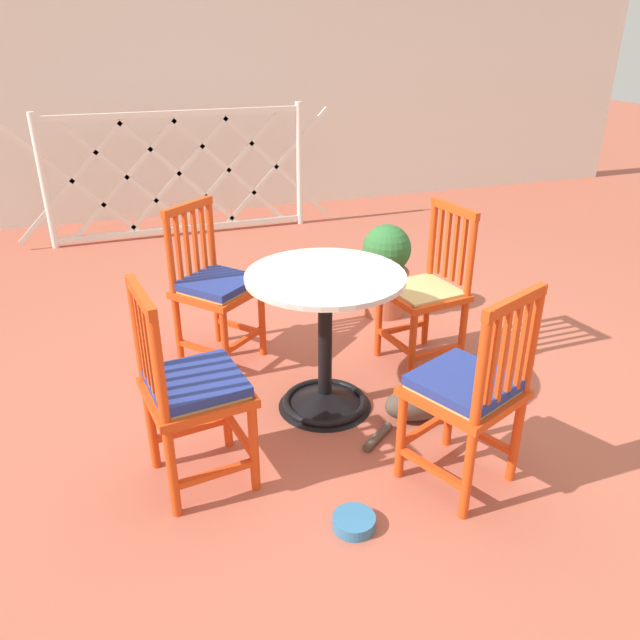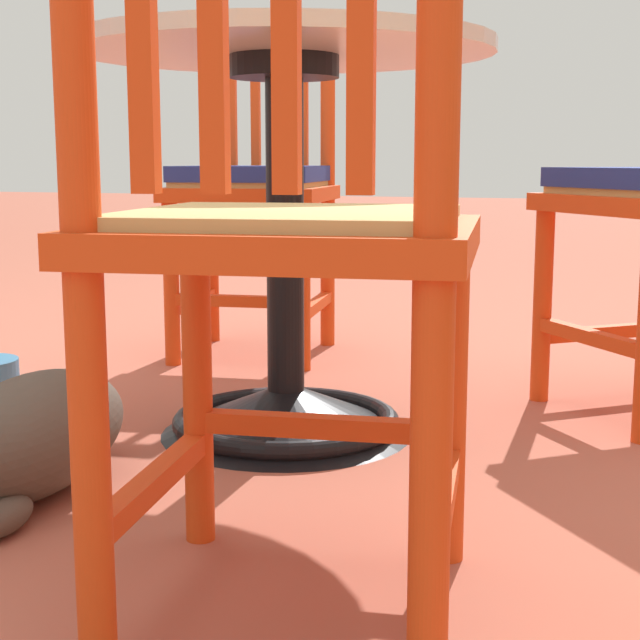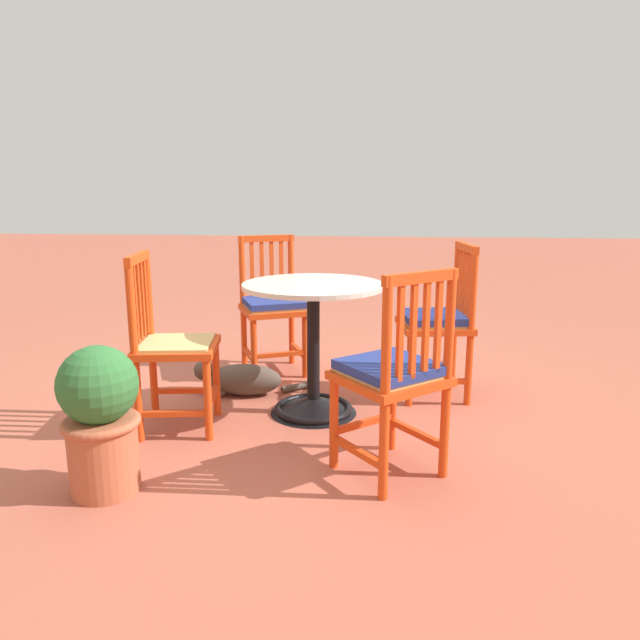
% 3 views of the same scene
% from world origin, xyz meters
% --- Properties ---
extents(ground_plane, '(24.00, 24.00, 0.00)m').
position_xyz_m(ground_plane, '(0.00, 0.00, 0.00)').
color(ground_plane, '#AD5642').
extents(building_wall_backdrop, '(10.00, 0.20, 2.80)m').
position_xyz_m(building_wall_backdrop, '(0.00, 3.95, 1.40)').
color(building_wall_backdrop, silver).
rests_on(building_wall_backdrop, ground_plane).
extents(lattice_fence_panel, '(2.86, 0.06, 1.15)m').
position_xyz_m(lattice_fence_panel, '(-0.39, 3.13, 0.57)').
color(lattice_fence_panel, silver).
rests_on(lattice_fence_panel, ground_plane).
extents(cafe_table, '(0.76, 0.76, 0.73)m').
position_xyz_m(cafe_table, '(-0.11, -0.04, 0.28)').
color(cafe_table, black).
rests_on(cafe_table, ground_plane).
extents(orange_chair_by_planter, '(0.56, 0.56, 0.91)m').
position_xyz_m(orange_chair_by_planter, '(-0.53, 0.65, 0.45)').
color(orange_chair_by_planter, '#D64214').
rests_on(orange_chair_by_planter, ground_plane).
extents(orange_chair_at_corner, '(0.45, 0.45, 0.91)m').
position_xyz_m(orange_chair_at_corner, '(-0.81, -0.40, 0.45)').
color(orange_chair_at_corner, '#D64214').
rests_on(orange_chair_at_corner, ground_plane).
extents(orange_chair_near_fence, '(0.53, 0.53, 0.91)m').
position_xyz_m(orange_chair_near_fence, '(0.24, -0.77, 0.45)').
color(orange_chair_near_fence, '#D64214').
rests_on(orange_chair_near_fence, ground_plane).
extents(orange_chair_facing_out, '(0.45, 0.45, 0.91)m').
position_xyz_m(orange_chair_facing_out, '(0.59, 0.23, 0.43)').
color(orange_chair_facing_out, '#D64214').
rests_on(orange_chair_facing_out, ground_plane).
extents(tabby_cat, '(0.72, 0.30, 0.23)m').
position_xyz_m(tabby_cat, '(0.37, -0.29, 0.10)').
color(tabby_cat, '#4C4238').
rests_on(tabby_cat, ground_plane).
extents(terracotta_planter, '(0.32, 0.32, 0.62)m').
position_xyz_m(terracotta_planter, '(0.65, 0.91, 0.33)').
color(terracotta_planter, '#B25B3D').
rests_on(terracotta_planter, ground_plane).
extents(pet_water_bowl, '(0.17, 0.17, 0.05)m').
position_xyz_m(pet_water_bowl, '(-0.29, -0.88, 0.03)').
color(pet_water_bowl, teal).
rests_on(pet_water_bowl, ground_plane).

